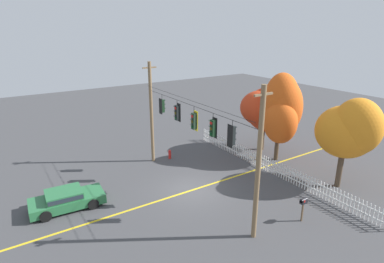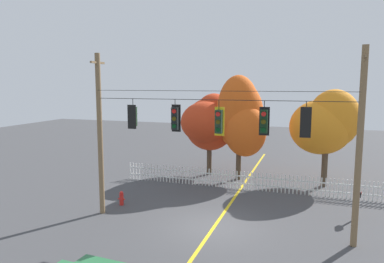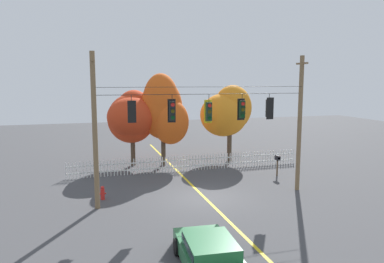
{
  "view_description": "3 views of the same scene",
  "coord_description": "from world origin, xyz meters",
  "px_view_note": "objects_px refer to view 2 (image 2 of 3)",
  "views": [
    {
      "loc": [
        15.67,
        -10.2,
        10.32
      ],
      "look_at": [
        -1.04,
        0.65,
        3.71
      ],
      "focal_mm": 29.54,
      "sensor_mm": 36.0,
      "label": 1
    },
    {
      "loc": [
        4.01,
        -15.01,
        6.47
      ],
      "look_at": [
        -1.28,
        0.72,
        4.25
      ],
      "focal_mm": 33.5,
      "sensor_mm": 36.0,
      "label": 2
    },
    {
      "loc": [
        -6.19,
        -18.69,
        6.49
      ],
      "look_at": [
        -0.7,
        0.23,
        3.75
      ],
      "focal_mm": 34.27,
      "sensor_mm": 36.0,
      "label": 3
    }
  ],
  "objects_px": {
    "traffic_signal_northbound_secondary": "(306,122)",
    "fire_hydrant": "(122,198)",
    "traffic_signal_eastbound_side": "(175,118)",
    "autumn_maple_near_fence": "(210,122)",
    "autumn_maple_mid": "(240,116)",
    "roadside_mailbox": "(358,195)",
    "traffic_signal_westbound_side": "(133,117)",
    "traffic_signal_southbound_primary": "(219,122)",
    "autumn_oak_far_east": "(326,124)",
    "traffic_signal_northbound_primary": "(264,121)"
  },
  "relations": [
    {
      "from": "traffic_signal_southbound_primary",
      "to": "autumn_maple_near_fence",
      "type": "xyz_separation_m",
      "value": [
        -3.03,
        9.25,
        -1.03
      ]
    },
    {
      "from": "autumn_oak_far_east",
      "to": "traffic_signal_eastbound_side",
      "type": "bearing_deg",
      "value": -126.53
    },
    {
      "from": "traffic_signal_westbound_side",
      "to": "traffic_signal_northbound_primary",
      "type": "bearing_deg",
      "value": 0.18
    },
    {
      "from": "traffic_signal_southbound_primary",
      "to": "roadside_mailbox",
      "type": "relative_size",
      "value": 1.1
    },
    {
      "from": "traffic_signal_eastbound_side",
      "to": "roadside_mailbox",
      "type": "xyz_separation_m",
      "value": [
        8.1,
        3.21,
        -3.75
      ]
    },
    {
      "from": "autumn_maple_near_fence",
      "to": "roadside_mailbox",
      "type": "bearing_deg",
      "value": -33.61
    },
    {
      "from": "autumn_maple_near_fence",
      "to": "fire_hydrant",
      "type": "xyz_separation_m",
      "value": [
        -2.65,
        -7.91,
        -3.43
      ]
    },
    {
      "from": "traffic_signal_eastbound_side",
      "to": "fire_hydrant",
      "type": "height_order",
      "value": "traffic_signal_eastbound_side"
    },
    {
      "from": "fire_hydrant",
      "to": "autumn_oak_far_east",
      "type": "bearing_deg",
      "value": 36.69
    },
    {
      "from": "autumn_oak_far_east",
      "to": "traffic_signal_southbound_primary",
      "type": "bearing_deg",
      "value": -117.33
    },
    {
      "from": "traffic_signal_northbound_primary",
      "to": "autumn_maple_near_fence",
      "type": "distance_m",
      "value": 10.56
    },
    {
      "from": "fire_hydrant",
      "to": "roadside_mailbox",
      "type": "xyz_separation_m",
      "value": [
        11.75,
        1.86,
        0.79
      ]
    },
    {
      "from": "traffic_signal_southbound_primary",
      "to": "traffic_signal_northbound_primary",
      "type": "relative_size",
      "value": 1.07
    },
    {
      "from": "traffic_signal_eastbound_side",
      "to": "autumn_maple_near_fence",
      "type": "relative_size",
      "value": 0.26
    },
    {
      "from": "traffic_signal_southbound_primary",
      "to": "autumn_maple_mid",
      "type": "relative_size",
      "value": 0.22
    },
    {
      "from": "traffic_signal_northbound_secondary",
      "to": "autumn_maple_near_fence",
      "type": "height_order",
      "value": "autumn_maple_near_fence"
    },
    {
      "from": "fire_hydrant",
      "to": "roadside_mailbox",
      "type": "relative_size",
      "value": 0.54
    },
    {
      "from": "traffic_signal_northbound_primary",
      "to": "fire_hydrant",
      "type": "height_order",
      "value": "traffic_signal_northbound_primary"
    },
    {
      "from": "autumn_maple_mid",
      "to": "autumn_oak_far_east",
      "type": "relative_size",
      "value": 1.15
    },
    {
      "from": "traffic_signal_northbound_primary",
      "to": "traffic_signal_northbound_secondary",
      "type": "bearing_deg",
      "value": -0.68
    },
    {
      "from": "traffic_signal_northbound_secondary",
      "to": "autumn_oak_far_east",
      "type": "xyz_separation_m",
      "value": [
        1.08,
        9.09,
        -1.0
      ]
    },
    {
      "from": "traffic_signal_northbound_secondary",
      "to": "fire_hydrant",
      "type": "bearing_deg",
      "value": 171.62
    },
    {
      "from": "traffic_signal_northbound_primary",
      "to": "traffic_signal_northbound_secondary",
      "type": "relative_size",
      "value": 1.01
    },
    {
      "from": "autumn_maple_mid",
      "to": "roadside_mailbox",
      "type": "bearing_deg",
      "value": -38.48
    },
    {
      "from": "traffic_signal_southbound_primary",
      "to": "traffic_signal_westbound_side",
      "type": "bearing_deg",
      "value": -179.74
    },
    {
      "from": "traffic_signal_westbound_side",
      "to": "traffic_signal_eastbound_side",
      "type": "xyz_separation_m",
      "value": [
        2.12,
        0.02,
        -0.02
      ]
    },
    {
      "from": "traffic_signal_eastbound_side",
      "to": "traffic_signal_southbound_primary",
      "type": "xyz_separation_m",
      "value": [
        2.03,
        0.0,
        -0.08
      ]
    },
    {
      "from": "roadside_mailbox",
      "to": "traffic_signal_westbound_side",
      "type": "bearing_deg",
      "value": -162.49
    },
    {
      "from": "traffic_signal_eastbound_side",
      "to": "traffic_signal_southbound_primary",
      "type": "height_order",
      "value": "same"
    },
    {
      "from": "traffic_signal_eastbound_side",
      "to": "fire_hydrant",
      "type": "relative_size",
      "value": 1.94
    },
    {
      "from": "traffic_signal_northbound_primary",
      "to": "roadside_mailbox",
      "type": "distance_m",
      "value": 6.43
    },
    {
      "from": "autumn_oak_far_east",
      "to": "roadside_mailbox",
      "type": "height_order",
      "value": "autumn_oak_far_east"
    },
    {
      "from": "traffic_signal_northbound_primary",
      "to": "autumn_oak_far_east",
      "type": "distance_m",
      "value": 9.52
    },
    {
      "from": "traffic_signal_northbound_primary",
      "to": "roadside_mailbox",
      "type": "xyz_separation_m",
      "value": [
        4.13,
        3.21,
        -3.75
      ]
    },
    {
      "from": "roadside_mailbox",
      "to": "traffic_signal_eastbound_side",
      "type": "bearing_deg",
      "value": -158.42
    },
    {
      "from": "traffic_signal_northbound_secondary",
      "to": "autumn_maple_mid",
      "type": "height_order",
      "value": "autumn_maple_mid"
    },
    {
      "from": "traffic_signal_westbound_side",
      "to": "traffic_signal_southbound_primary",
      "type": "xyz_separation_m",
      "value": [
        4.15,
        0.02,
        -0.1
      ]
    },
    {
      "from": "autumn_maple_mid",
      "to": "autumn_oak_far_east",
      "type": "bearing_deg",
      "value": 4.83
    },
    {
      "from": "traffic_signal_westbound_side",
      "to": "roadside_mailbox",
      "type": "xyz_separation_m",
      "value": [
        10.22,
        3.22,
        -3.77
      ]
    },
    {
      "from": "traffic_signal_northbound_primary",
      "to": "autumn_maple_near_fence",
      "type": "relative_size",
      "value": 0.25
    },
    {
      "from": "traffic_signal_southbound_primary",
      "to": "traffic_signal_northbound_primary",
      "type": "xyz_separation_m",
      "value": [
        1.94,
        -0.0,
        0.07
      ]
    },
    {
      "from": "autumn_oak_far_east",
      "to": "fire_hydrant",
      "type": "xyz_separation_m",
      "value": [
        -10.36,
        -7.72,
        -3.57
      ]
    },
    {
      "from": "roadside_mailbox",
      "to": "autumn_maple_near_fence",
      "type": "bearing_deg",
      "value": 146.39
    },
    {
      "from": "traffic_signal_westbound_side",
      "to": "autumn_maple_near_fence",
      "type": "bearing_deg",
      "value": 83.1
    },
    {
      "from": "traffic_signal_southbound_primary",
      "to": "autumn_oak_far_east",
      "type": "xyz_separation_m",
      "value": [
        4.69,
        9.07,
        -0.9
      ]
    },
    {
      "from": "traffic_signal_westbound_side",
      "to": "roadside_mailbox",
      "type": "bearing_deg",
      "value": 17.51
    },
    {
      "from": "fire_hydrant",
      "to": "roadside_mailbox",
      "type": "height_order",
      "value": "roadside_mailbox"
    },
    {
      "from": "traffic_signal_westbound_side",
      "to": "traffic_signal_northbound_primary",
      "type": "distance_m",
      "value": 6.09
    },
    {
      "from": "traffic_signal_westbound_side",
      "to": "autumn_maple_mid",
      "type": "bearing_deg",
      "value": 68.34
    },
    {
      "from": "traffic_signal_northbound_secondary",
      "to": "fire_hydrant",
      "type": "xyz_separation_m",
      "value": [
        -9.28,
        1.37,
        -4.57
      ]
    }
  ]
}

